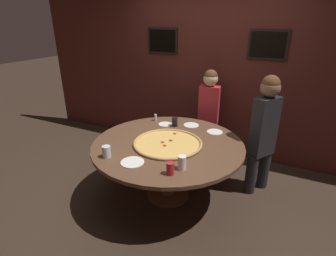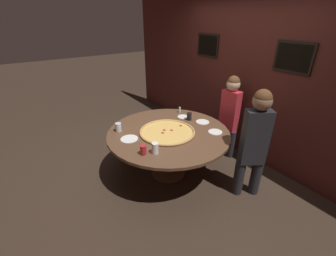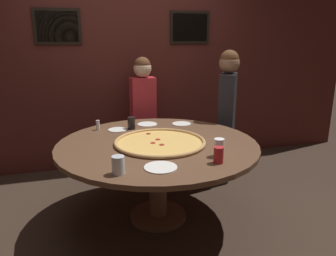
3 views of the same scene
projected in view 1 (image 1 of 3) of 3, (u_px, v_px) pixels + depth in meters
The scene contains 15 objects.
ground_plane at pixel (168, 195), 3.34m from camera, with size 24.00×24.00×0.00m, color #38281E.
back_wall at pixel (210, 73), 4.06m from camera, with size 6.40×0.08×2.60m.
dining_table at pixel (168, 151), 3.10m from camera, with size 1.76×1.76×0.74m.
giant_pizza at pixel (168, 143), 3.01m from camera, with size 0.80×0.80×0.03m.
drink_cup_front_edge at pixel (170, 168), 2.41m from camera, with size 0.07×0.07×0.12m, color #B22328.
drink_cup_near_left at pixel (107, 152), 2.71m from camera, with size 0.09×0.09×0.13m, color silver.
drink_cup_by_shaker at pixel (182, 163), 2.49m from camera, with size 0.08×0.08×0.14m, color white.
drink_cup_far_left at pixel (175, 122), 3.50m from camera, with size 0.08×0.08×0.12m, color black.
white_plate_beside_cup at pixel (132, 162), 2.63m from camera, with size 0.24×0.24×0.01m, color white.
white_plate_left_side at pixel (165, 124), 3.58m from camera, with size 0.18×0.18×0.01m, color white.
white_plate_right_side at pixel (191, 125), 3.55m from camera, with size 0.21×0.21×0.01m, color white.
white_plate_near_front at pixel (215, 132), 3.34m from camera, with size 0.20×0.20×0.01m, color white.
condiment_shaker at pixel (156, 118), 3.69m from camera, with size 0.04×0.04×0.10m.
diner_far_right at pixel (209, 110), 3.94m from camera, with size 0.36×0.21×1.41m.
diner_centre_back at pixel (264, 129), 3.14m from camera, with size 0.32×0.39×1.50m.
Camera 1 is at (1.21, -2.47, 2.08)m, focal length 28.00 mm.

